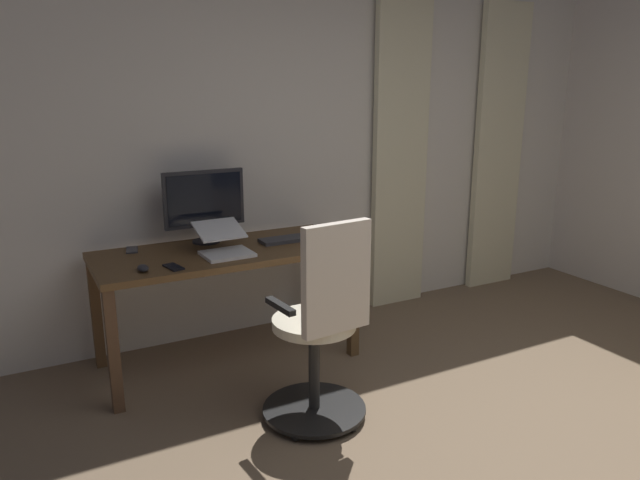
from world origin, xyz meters
TOP-DOWN VIEW (x-y plane):
  - back_room_partition at (0.00, -2.75)m, footprint 4.84×0.10m
  - curtain_left_panel at (-1.53, -2.64)m, footprint 0.48×0.06m
  - curtain_right_panel at (-0.51, -2.64)m, footprint 0.47×0.06m
  - desk at (1.06, -2.25)m, footprint 1.58×0.69m
  - office_chair at (0.88, -1.33)m, footprint 0.56×0.56m
  - computer_monitor at (1.11, -2.48)m, footprint 0.52×0.18m
  - computer_keyboard at (0.61, -2.25)m, footprint 0.42×0.14m
  - laptop at (1.10, -2.16)m, footprint 0.30×0.36m
  - computer_mouse at (1.61, -2.04)m, footprint 0.06×0.10m
  - cell_phone_by_monitor at (1.58, -2.50)m, footprint 0.10×0.16m
  - cell_phone_face_up at (1.44, -2.03)m, footprint 0.10×0.15m

SIDE VIEW (x-z plane):
  - office_chair at x=0.88m, z-range -0.04..1.07m
  - desk at x=1.06m, z-range 0.28..1.03m
  - cell_phone_by_monitor at x=1.58m, z-range 0.75..0.76m
  - cell_phone_face_up at x=1.44m, z-range 0.75..0.76m
  - computer_keyboard at x=0.61m, z-range 0.75..0.77m
  - computer_mouse at x=1.61m, z-range 0.75..0.78m
  - laptop at x=1.10m, z-range 0.72..0.89m
  - computer_monitor at x=1.11m, z-range 0.78..1.25m
  - curtain_left_panel at x=-1.53m, z-range 0.00..2.38m
  - curtain_right_panel at x=-0.51m, z-range 0.00..2.38m
  - back_room_partition at x=0.00m, z-range 0.00..2.75m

